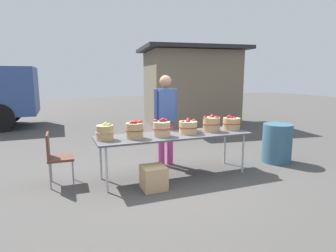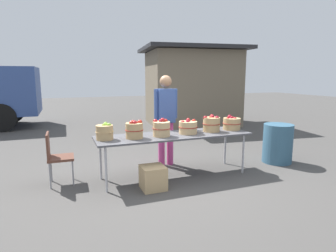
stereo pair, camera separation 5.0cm
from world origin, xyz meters
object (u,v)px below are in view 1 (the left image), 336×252
Objects in this scene: vendor_adult at (166,113)px; produce_crate at (154,178)px; trash_barrel at (277,143)px; apple_basket_red_2 at (188,127)px; market_table at (174,137)px; apple_basket_red_1 at (162,128)px; apple_basket_red_4 at (231,123)px; apple_basket_red_3 at (211,124)px; folding_chair at (56,154)px; apple_basket_green_0 at (105,132)px; apple_basket_red_0 at (135,130)px.

vendor_adult is 1.51m from produce_crate.
trash_barrel is 2.15× the size of produce_crate.
trash_barrel is (2.03, 0.02, -0.47)m from apple_basket_red_2.
market_table is 7.35× the size of produce_crate.
apple_basket_red_4 is at bearing 3.62° from apple_basket_red_1.
produce_crate is (-1.72, -0.47, -0.69)m from apple_basket_red_4.
apple_basket_red_3 reaches higher than folding_chair.
apple_basket_red_3 is (1.92, -0.01, 0.01)m from apple_basket_green_0.
trash_barrel is at bearing 0.99° from apple_basket_red_0.
apple_basket_red_1 is 2.58m from trash_barrel.
apple_basket_red_4 is (0.45, 0.02, -0.02)m from apple_basket_red_3.
market_table is at bearing -1.30° from apple_basket_green_0.
apple_basket_red_3 reaches higher than produce_crate.
produce_crate is at bearing 62.82° from vendor_adult.
apple_basket_red_2 reaches higher than trash_barrel.
produce_crate is (-0.28, -0.38, -0.70)m from apple_basket_red_1.
apple_basket_red_1 is at bearing -168.51° from market_table.
apple_basket_red_1 is 0.36× the size of folding_chair.
apple_basket_red_1 reaches higher than folding_chair.
market_table is at bearing 3.63° from apple_basket_red_0.
apple_basket_red_3 is (0.99, 0.07, 0.01)m from apple_basket_red_1.
folding_chair is (-2.67, 0.30, -0.38)m from apple_basket_red_3.
apple_basket_red_3 is at bearing 1.14° from market_table.
vendor_adult is 4.80× the size of produce_crate.
apple_basket_red_2 reaches higher than produce_crate.
apple_basket_green_0 is 0.85× the size of apple_basket_red_4.
vendor_adult reaches higher than produce_crate.
apple_basket_red_2 reaches higher than market_table.
apple_basket_green_0 is at bearing 179.66° from trash_barrel.
apple_basket_red_2 is 0.92× the size of produce_crate.
apple_basket_red_1 is 1.76m from folding_chair.
apple_basket_green_0 is 0.94× the size of apple_basket_red_1.
apple_basket_red_3 is 0.45m from apple_basket_red_4.
vendor_adult reaches higher than apple_basket_green_0.
produce_crate is at bearing -160.74° from apple_basket_red_3.
apple_basket_red_3 reaches higher than apple_basket_red_2.
trash_barrel is 2.85m from produce_crate.
apple_basket_red_1 is at bearing -176.38° from apple_basket_red_4.
produce_crate is at bearing -164.75° from apple_basket_red_4.
apple_basket_red_4 reaches higher than apple_basket_red_2.
market_table is 8.35× the size of apple_basket_red_3.
apple_basket_red_0 is 0.88× the size of apple_basket_red_2.
market_table is 1.97m from folding_chair.
vendor_adult is (0.34, 0.71, 0.15)m from apple_basket_red_1.
apple_basket_green_0 is 0.47m from apple_basket_red_0.
apple_basket_red_3 is 2.71m from folding_chair.
apple_basket_red_1 is 0.39× the size of trash_barrel.
folding_chair reaches higher than trash_barrel.
apple_basket_red_4 is 0.40× the size of folding_chair.
apple_basket_red_1 is at bearing -178.69° from trash_barrel.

